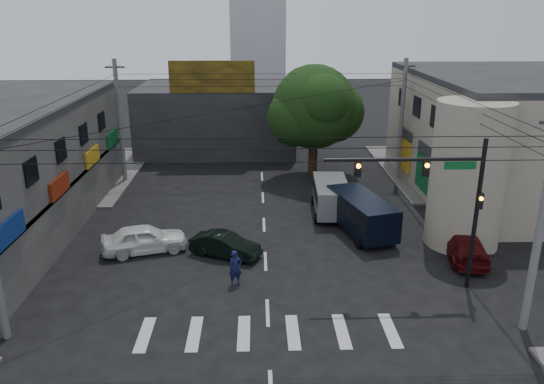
{
  "coord_description": "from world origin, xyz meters",
  "views": [
    {
      "loc": [
        -0.41,
        -23.04,
        12.4
      ],
      "look_at": [
        0.4,
        4.0,
        3.14
      ],
      "focal_mm": 35.0,
      "sensor_mm": 36.0,
      "label": 1
    }
  ],
  "objects_px": {
    "utility_pole_far_left": "(120,122)",
    "navy_van": "(361,215)",
    "traffic_gantry": "(442,191)",
    "silver_minivan": "(331,198)",
    "dark_sedan": "(225,245)",
    "white_compact": "(144,239)",
    "utility_pole_far_right": "(401,121)",
    "traffic_officer": "(235,268)",
    "utility_pole_near_right": "(541,225)",
    "street_tree": "(314,107)",
    "maroon_sedan": "(465,247)"
  },
  "relations": [
    {
      "from": "street_tree",
      "to": "traffic_gantry",
      "type": "relative_size",
      "value": 1.21
    },
    {
      "from": "utility_pole_far_right",
      "to": "navy_van",
      "type": "height_order",
      "value": "utility_pole_far_right"
    },
    {
      "from": "utility_pole_far_right",
      "to": "silver_minivan",
      "type": "height_order",
      "value": "utility_pole_far_right"
    },
    {
      "from": "utility_pole_far_right",
      "to": "maroon_sedan",
      "type": "xyz_separation_m",
      "value": [
        0.0,
        -13.98,
        -3.93
      ]
    },
    {
      "from": "utility_pole_far_left",
      "to": "silver_minivan",
      "type": "distance_m",
      "value": 16.87
    },
    {
      "from": "utility_pole_far_right",
      "to": "white_compact",
      "type": "relative_size",
      "value": 1.91
    },
    {
      "from": "traffic_gantry",
      "to": "dark_sedan",
      "type": "bearing_deg",
      "value": 159.58
    },
    {
      "from": "traffic_officer",
      "to": "street_tree",
      "type": "bearing_deg",
      "value": 52.85
    },
    {
      "from": "dark_sedan",
      "to": "navy_van",
      "type": "xyz_separation_m",
      "value": [
        7.77,
        2.86,
        0.48
      ]
    },
    {
      "from": "navy_van",
      "to": "traffic_officer",
      "type": "distance_m",
      "value": 9.31
    },
    {
      "from": "dark_sedan",
      "to": "navy_van",
      "type": "distance_m",
      "value": 8.29
    },
    {
      "from": "utility_pole_far_right",
      "to": "traffic_officer",
      "type": "height_order",
      "value": "utility_pole_far_right"
    },
    {
      "from": "dark_sedan",
      "to": "maroon_sedan",
      "type": "height_order",
      "value": "maroon_sedan"
    },
    {
      "from": "traffic_gantry",
      "to": "silver_minivan",
      "type": "relative_size",
      "value": 1.45
    },
    {
      "from": "dark_sedan",
      "to": "white_compact",
      "type": "relative_size",
      "value": 0.83
    },
    {
      "from": "utility_pole_far_right",
      "to": "maroon_sedan",
      "type": "distance_m",
      "value": 14.52
    },
    {
      "from": "utility_pole_near_right",
      "to": "navy_van",
      "type": "relative_size",
      "value": 1.56
    },
    {
      "from": "utility_pole_near_right",
      "to": "utility_pole_far_right",
      "type": "height_order",
      "value": "same"
    },
    {
      "from": "traffic_gantry",
      "to": "utility_pole_near_right",
      "type": "height_order",
      "value": "utility_pole_near_right"
    },
    {
      "from": "utility_pole_far_right",
      "to": "maroon_sedan",
      "type": "height_order",
      "value": "utility_pole_far_right"
    },
    {
      "from": "utility_pole_near_right",
      "to": "white_compact",
      "type": "relative_size",
      "value": 1.91
    },
    {
      "from": "traffic_gantry",
      "to": "white_compact",
      "type": "distance_m",
      "value": 15.53
    },
    {
      "from": "street_tree",
      "to": "traffic_officer",
      "type": "xyz_separation_m",
      "value": [
        -5.47,
        -17.43,
        -4.6
      ]
    },
    {
      "from": "utility_pole_far_left",
      "to": "silver_minivan",
      "type": "height_order",
      "value": "utility_pole_far_left"
    },
    {
      "from": "utility_pole_near_right",
      "to": "white_compact",
      "type": "height_order",
      "value": "utility_pole_near_right"
    },
    {
      "from": "dark_sedan",
      "to": "traffic_officer",
      "type": "relative_size",
      "value": 2.29
    },
    {
      "from": "traffic_gantry",
      "to": "utility_pole_near_right",
      "type": "relative_size",
      "value": 0.78
    },
    {
      "from": "traffic_gantry",
      "to": "navy_van",
      "type": "bearing_deg",
      "value": 108.32
    },
    {
      "from": "street_tree",
      "to": "utility_pole_far_left",
      "type": "relative_size",
      "value": 0.95
    },
    {
      "from": "dark_sedan",
      "to": "white_compact",
      "type": "bearing_deg",
      "value": 106.18
    },
    {
      "from": "utility_pole_far_right",
      "to": "street_tree",
      "type": "bearing_deg",
      "value": 171.25
    },
    {
      "from": "utility_pole_far_left",
      "to": "utility_pole_far_right",
      "type": "xyz_separation_m",
      "value": [
        21.0,
        0.0,
        0.0
      ]
    },
    {
      "from": "street_tree",
      "to": "white_compact",
      "type": "relative_size",
      "value": 1.81
    },
    {
      "from": "utility_pole_far_left",
      "to": "traffic_officer",
      "type": "relative_size",
      "value": 5.28
    },
    {
      "from": "dark_sedan",
      "to": "utility_pole_far_right",
      "type": "bearing_deg",
      "value": -18.61
    },
    {
      "from": "utility_pole_far_left",
      "to": "navy_van",
      "type": "distance_m",
      "value": 19.55
    },
    {
      "from": "utility_pole_far_right",
      "to": "silver_minivan",
      "type": "distance_m",
      "value": 10.15
    },
    {
      "from": "utility_pole_far_right",
      "to": "dark_sedan",
      "type": "relative_size",
      "value": 2.3
    },
    {
      "from": "dark_sedan",
      "to": "traffic_gantry",
      "type": "bearing_deg",
      "value": -85.55
    },
    {
      "from": "street_tree",
      "to": "dark_sedan",
      "type": "bearing_deg",
      "value": -113.16
    },
    {
      "from": "utility_pole_far_left",
      "to": "white_compact",
      "type": "height_order",
      "value": "utility_pole_far_left"
    },
    {
      "from": "silver_minivan",
      "to": "traffic_officer",
      "type": "xyz_separation_m",
      "value": [
        -5.79,
        -9.2,
        -0.18
      ]
    },
    {
      "from": "utility_pole_near_right",
      "to": "navy_van",
      "type": "height_order",
      "value": "utility_pole_near_right"
    },
    {
      "from": "dark_sedan",
      "to": "traffic_officer",
      "type": "height_order",
      "value": "traffic_officer"
    },
    {
      "from": "utility_pole_far_right",
      "to": "dark_sedan",
      "type": "distance_m",
      "value": 18.76
    },
    {
      "from": "utility_pole_far_right",
      "to": "traffic_gantry",
      "type": "bearing_deg",
      "value": -98.94
    },
    {
      "from": "utility_pole_far_right",
      "to": "silver_minivan",
      "type": "xyz_separation_m",
      "value": [
        -6.18,
        -7.24,
        -3.55
      ]
    },
    {
      "from": "street_tree",
      "to": "utility_pole_far_right",
      "type": "bearing_deg",
      "value": -8.75
    },
    {
      "from": "dark_sedan",
      "to": "maroon_sedan",
      "type": "bearing_deg",
      "value": -68.21
    },
    {
      "from": "navy_van",
      "to": "traffic_officer",
      "type": "xyz_separation_m",
      "value": [
        -7.12,
        -5.99,
        -0.24
      ]
    }
  ]
}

